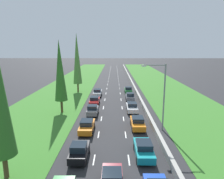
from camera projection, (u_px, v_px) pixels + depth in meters
ground_plane at (113, 83)px, 64.46m from camera, size 300.00×300.00×0.00m
grass_verge_left at (74, 83)px, 64.58m from camera, size 14.00×140.00×0.04m
grass_verge_right at (159, 83)px, 64.30m from camera, size 14.00×140.00×0.04m
median_barrier at (131, 82)px, 64.31m from camera, size 0.44×120.00×0.85m
lane_markings at (113, 83)px, 64.45m from camera, size 3.64×116.00×0.01m
teal_sedan_right_lane at (144, 149)px, 20.94m from camera, size 1.82×4.50×1.64m
orange_sedan_right_lane at (138, 123)px, 28.30m from camera, size 1.82×4.50×1.64m
white_sedan_right_lane at (132, 107)px, 35.62m from camera, size 1.82×4.50×1.64m
grey_hatchback_right_lane at (130, 97)px, 42.91m from camera, size 1.74×3.90×1.72m
green_hatchback_right_lane at (128, 90)px, 49.51m from camera, size 1.74×3.90×1.72m
black_hatchback_left_lane at (79, 151)px, 20.47m from camera, size 1.74×3.90×1.72m
orange_sedan_left_lane at (87, 126)px, 27.12m from camera, size 1.82×4.50×1.64m
grey_hatchback_left_lane at (93, 110)px, 33.88m from camera, size 1.74×3.90×1.72m
red_sedan_left_lane at (95, 101)px, 39.97m from camera, size 1.82×4.50×1.64m
silver_sedan_left_lane at (98, 92)px, 47.13m from camera, size 1.82×4.50×1.64m
poplar_tree_second at (60, 71)px, 33.77m from camera, size 2.11×2.11×12.42m
poplar_tree_third at (77, 59)px, 49.75m from camera, size 2.16×2.16×14.56m
street_light_mast at (162, 93)px, 26.78m from camera, size 3.20×0.28×9.00m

